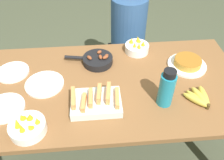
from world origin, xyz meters
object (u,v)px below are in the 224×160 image
at_px(empty_plate_far_right, 4,108).
at_px(skillet, 97,60).
at_px(empty_plate_far_left, 13,72).
at_px(banana_bunch, 200,98).
at_px(person_figure, 127,46).
at_px(water_bottle, 167,88).
at_px(melon_tray, 96,102).
at_px(fruit_bowl_mango, 137,47).
at_px(empty_plate_near_front, 45,84).
at_px(fruit_bowl_citrus, 28,127).
at_px(frittata_plate_center, 187,63).

bearing_deg(empty_plate_far_right, skillet, 34.33).
bearing_deg(empty_plate_far_left, banana_bunch, -16.65).
bearing_deg(empty_plate_far_left, person_figure, 32.71).
relative_size(empty_plate_far_left, water_bottle, 0.88).
xyz_separation_m(banana_bunch, melon_tray, (-0.62, 0.01, 0.01)).
bearing_deg(fruit_bowl_mango, melon_tray, -122.15).
xyz_separation_m(empty_plate_near_front, fruit_bowl_mango, (0.65, 0.31, 0.03)).
bearing_deg(fruit_bowl_mango, water_bottle, -81.63).
relative_size(banana_bunch, fruit_bowl_mango, 1.06).
height_order(empty_plate_far_right, fruit_bowl_citrus, fruit_bowl_citrus).
distance_m(frittata_plate_center, empty_plate_far_right, 1.21).
height_order(frittata_plate_center, fruit_bowl_citrus, fruit_bowl_citrus).
height_order(empty_plate_far_left, fruit_bowl_citrus, fruit_bowl_citrus).
bearing_deg(melon_tray, fruit_bowl_mango, 57.85).
height_order(empty_plate_near_front, empty_plate_far_right, same).
height_order(melon_tray, empty_plate_far_left, melon_tray).
bearing_deg(empty_plate_near_front, frittata_plate_center, 6.35).
bearing_deg(melon_tray, person_figure, 70.66).
bearing_deg(fruit_bowl_citrus, melon_tray, 21.85).
bearing_deg(banana_bunch, person_figure, 108.46).
distance_m(empty_plate_far_left, water_bottle, 1.02).
relative_size(frittata_plate_center, fruit_bowl_citrus, 1.38).
xyz_separation_m(empty_plate_far_left, water_bottle, (0.96, -0.35, 0.11)).
distance_m(frittata_plate_center, fruit_bowl_citrus, 1.11).
relative_size(fruit_bowl_mango, water_bottle, 0.71).
distance_m(skillet, fruit_bowl_mango, 0.32).
relative_size(skillet, empty_plate_near_front, 1.38).
bearing_deg(person_figure, fruit_bowl_citrus, -123.07).
bearing_deg(melon_tray, fruit_bowl_citrus, -158.15).
xyz_separation_m(skillet, fruit_bowl_mango, (0.30, 0.12, 0.01)).
distance_m(banana_bunch, fruit_bowl_citrus, 0.99).
height_order(fruit_bowl_mango, water_bottle, water_bottle).
relative_size(melon_tray, empty_plate_far_right, 1.25).
xyz_separation_m(melon_tray, skillet, (0.02, 0.40, -0.01)).
height_order(empty_plate_near_front, water_bottle, water_bottle).
bearing_deg(empty_plate_far_right, empty_plate_near_front, 41.46).
height_order(empty_plate_far_right, person_figure, person_figure).
xyz_separation_m(skillet, person_figure, (0.29, 0.50, -0.24)).
xyz_separation_m(water_bottle, person_figure, (-0.09, 0.91, -0.33)).
relative_size(banana_bunch, melon_tray, 0.65).
height_order(skillet, empty_plate_far_left, skillet).
bearing_deg(empty_plate_far_left, fruit_bowl_citrus, -68.78).
bearing_deg(frittata_plate_center, person_figure, 119.42).
xyz_separation_m(banana_bunch, frittata_plate_center, (0.03, 0.32, 0.01)).
distance_m(melon_tray, water_bottle, 0.41).
relative_size(empty_plate_near_front, empty_plate_far_left, 1.13).
height_order(empty_plate_near_front, person_figure, person_figure).
relative_size(empty_plate_far_left, fruit_bowl_citrus, 1.12).
distance_m(melon_tray, empty_plate_near_front, 0.38).
bearing_deg(person_figure, skillet, -120.37).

